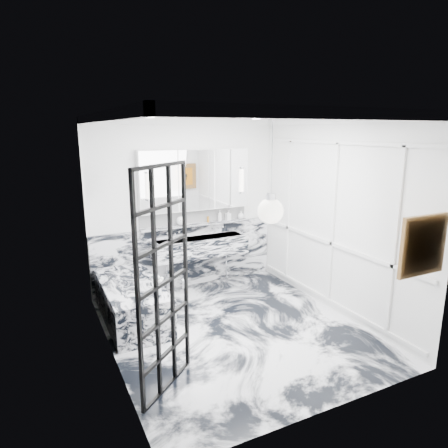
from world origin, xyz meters
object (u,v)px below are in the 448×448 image
mirror_cabinet (195,180)px  crittall_door (164,283)px  bathtub (132,301)px  trough_sink (200,246)px

mirror_cabinet → crittall_door: bearing=-118.6°
crittall_door → bathtub: 1.88m
crittall_door → mirror_cabinet: 2.91m
trough_sink → mirror_cabinet: (-0.00, 0.17, 1.09)m
crittall_door → mirror_cabinet: (1.36, 2.49, 0.67)m
trough_sink → bathtub: 1.55m
trough_sink → bathtub: bearing=-153.5°
crittall_door → mirror_cabinet: size_ratio=1.21×
crittall_door → bathtub: (0.03, 1.66, -0.87)m
crittall_door → bathtub: crittall_door is taller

